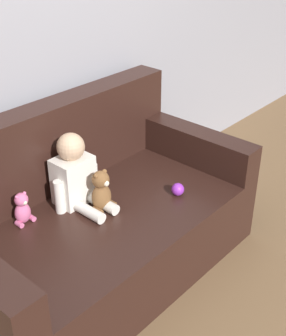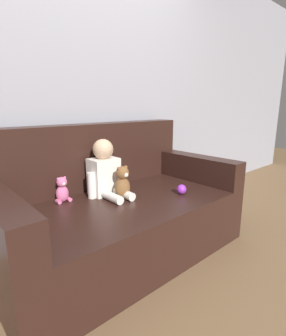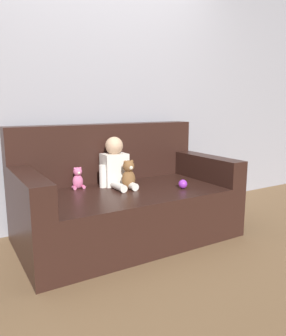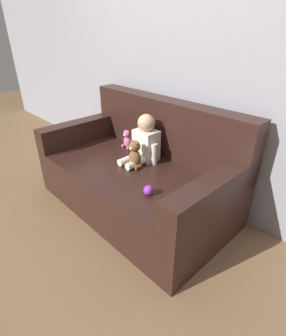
{
  "view_description": "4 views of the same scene",
  "coord_description": "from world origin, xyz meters",
  "px_view_note": "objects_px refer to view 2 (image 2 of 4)",
  "views": [
    {
      "loc": [
        -1.43,
        -1.59,
        1.91
      ],
      "look_at": [
        0.21,
        -0.13,
        0.66
      ],
      "focal_mm": 50.0,
      "sensor_mm": 36.0,
      "label": 1
    },
    {
      "loc": [
        -1.08,
        -1.45,
        1.09
      ],
      "look_at": [
        0.19,
        -0.03,
        0.63
      ],
      "focal_mm": 28.0,
      "sensor_mm": 36.0,
      "label": 2
    },
    {
      "loc": [
        -1.25,
        -2.33,
        1.11
      ],
      "look_at": [
        0.13,
        -0.04,
        0.6
      ],
      "focal_mm": 35.0,
      "sensor_mm": 36.0,
      "label": 3
    },
    {
      "loc": [
        1.53,
        -1.35,
        1.5
      ],
      "look_at": [
        0.2,
        -0.09,
        0.52
      ],
      "focal_mm": 28.0,
      "sensor_mm": 36.0,
      "label": 4
    }
  ],
  "objects_px": {
    "couch": "(116,210)",
    "teddy_bear_brown": "(123,183)",
    "person_baby": "(105,172)",
    "plush_toy_side": "(62,190)",
    "toy_ball": "(181,189)"
  },
  "relations": [
    {
      "from": "plush_toy_side",
      "to": "toy_ball",
      "type": "height_order",
      "value": "plush_toy_side"
    },
    {
      "from": "teddy_bear_brown",
      "to": "toy_ball",
      "type": "xyz_separation_m",
      "value": [
        0.39,
        -0.22,
        -0.08
      ]
    },
    {
      "from": "plush_toy_side",
      "to": "toy_ball",
      "type": "bearing_deg",
      "value": -30.5
    },
    {
      "from": "teddy_bear_brown",
      "to": "toy_ball",
      "type": "distance_m",
      "value": 0.46
    },
    {
      "from": "couch",
      "to": "teddy_bear_brown",
      "type": "bearing_deg",
      "value": -78.02
    },
    {
      "from": "person_baby",
      "to": "toy_ball",
      "type": "bearing_deg",
      "value": -41.0
    },
    {
      "from": "toy_ball",
      "to": "teddy_bear_brown",
      "type": "bearing_deg",
      "value": 150.43
    },
    {
      "from": "person_baby",
      "to": "teddy_bear_brown",
      "type": "relative_size",
      "value": 1.75
    },
    {
      "from": "toy_ball",
      "to": "person_baby",
      "type": "bearing_deg",
      "value": 139.0
    },
    {
      "from": "teddy_bear_brown",
      "to": "plush_toy_side",
      "type": "distance_m",
      "value": 0.42
    },
    {
      "from": "teddy_bear_brown",
      "to": "toy_ball",
      "type": "bearing_deg",
      "value": -29.57
    },
    {
      "from": "couch",
      "to": "teddy_bear_brown",
      "type": "xyz_separation_m",
      "value": [
        0.01,
        -0.07,
        0.22
      ]
    },
    {
      "from": "couch",
      "to": "teddy_bear_brown",
      "type": "distance_m",
      "value": 0.23
    },
    {
      "from": "couch",
      "to": "person_baby",
      "type": "distance_m",
      "value": 0.3
    },
    {
      "from": "person_baby",
      "to": "toy_ball",
      "type": "height_order",
      "value": "person_baby"
    }
  ]
}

